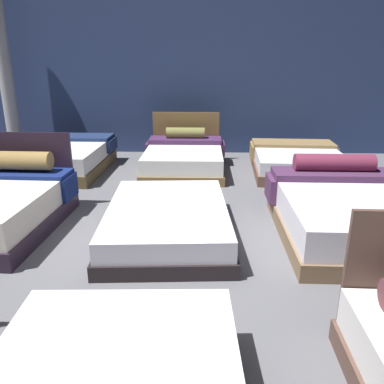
% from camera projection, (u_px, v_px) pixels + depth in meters
% --- Properties ---
extents(ground_plane, '(18.00, 18.00, 0.02)m').
position_uv_depth(ground_plane, '(164.00, 247.00, 4.34)').
color(ground_plane, '#5B5B60').
extents(showroom_back_wall, '(18.00, 0.06, 3.50)m').
position_uv_depth(showroom_back_wall, '(185.00, 73.00, 8.37)').
color(showroom_back_wall, navy).
rests_on(showroom_back_wall, ground_plane).
extents(bed_4, '(1.55, 2.15, 0.38)m').
position_uv_depth(bed_4, '(168.00, 221.00, 4.55)').
color(bed_4, black).
rests_on(bed_4, ground_plane).
extents(bed_5, '(1.74, 2.10, 0.82)m').
position_uv_depth(bed_5, '(350.00, 213.00, 4.54)').
color(bed_5, brown).
rests_on(bed_5, ground_plane).
extents(bed_6, '(1.60, 2.16, 0.56)m').
position_uv_depth(bed_6, '(64.00, 158.00, 7.29)').
color(bed_6, brown).
rests_on(bed_6, ground_plane).
extents(bed_7, '(1.58, 1.94, 1.00)m').
position_uv_depth(bed_7, '(184.00, 157.00, 7.33)').
color(bed_7, brown).
rests_on(bed_7, ground_plane).
extents(bed_8, '(1.73, 2.04, 0.47)m').
position_uv_depth(bed_8, '(297.00, 161.00, 7.22)').
color(bed_8, brown).
rests_on(bed_8, ground_plane).
extents(support_pillar, '(0.29, 0.29, 3.50)m').
position_uv_depth(support_pillar, '(5.00, 74.00, 8.05)').
color(support_pillar, '#99999E').
rests_on(support_pillar, ground_plane).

